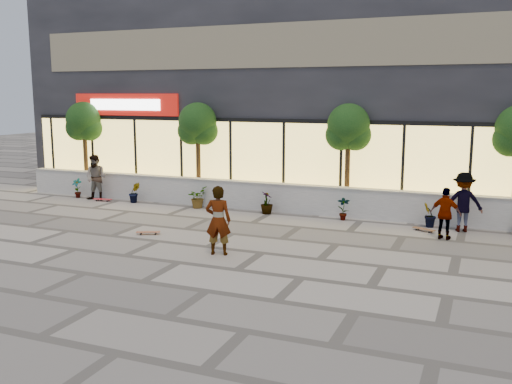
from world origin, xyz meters
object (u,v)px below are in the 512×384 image
at_px(tree_mideast, 348,130).
at_px(skater_center, 218,220).
at_px(tree_midwest, 198,126).
at_px(skater_right_far, 463,202).
at_px(skateboard_left, 103,199).
at_px(skateboard_center, 148,232).
at_px(tree_west, 84,124).
at_px(skater_right_near, 446,214).
at_px(skateboard_right_near, 424,229).
at_px(skater_left, 96,178).

relative_size(tree_mideast, skater_center, 2.10).
bearing_deg(tree_midwest, skater_right_far, -7.97).
xyz_separation_m(tree_mideast, skateboard_left, (-9.55, -1.50, -2.91)).
bearing_deg(skater_right_far, skateboard_center, 14.28).
bearing_deg(skateboard_center, tree_west, 115.23).
distance_m(skater_right_near, skateboard_left, 13.20).
distance_m(skater_center, skateboard_right_near, 6.82).
bearing_deg(skateboard_center, skater_left, 115.83).
distance_m(tree_midwest, skateboard_right_near, 9.57).
height_order(tree_midwest, skater_left, tree_midwest).
xyz_separation_m(tree_west, tree_midwest, (5.50, 0.00, 0.00)).
relative_size(tree_west, tree_midwest, 1.00).
relative_size(tree_west, skater_left, 2.13).
xyz_separation_m(skater_right_near, skateboard_left, (-13.13, 1.17, -0.70)).
distance_m(tree_midwest, tree_mideast, 6.00).
xyz_separation_m(skater_left, skateboard_center, (5.07, -4.08, -0.85)).
bearing_deg(skater_right_near, tree_west, 2.77).
relative_size(skater_center, skater_left, 1.01).
height_order(tree_west, skateboard_right_near, tree_west).
relative_size(tree_mideast, skater_left, 2.13).
bearing_deg(tree_midwest, skateboard_right_near, -11.90).
distance_m(tree_west, tree_mideast, 11.50).
bearing_deg(skateboard_left, skater_center, -42.52).
distance_m(skater_left, skateboard_left, 0.92).
distance_m(skateboard_left, skateboard_right_near, 12.47).
bearing_deg(tree_mideast, tree_midwest, 180.00).
height_order(skater_center, skateboard_center, skater_center).
bearing_deg(skater_right_near, skateboard_left, 7.72).
xyz_separation_m(skateboard_center, skateboard_right_near, (7.75, 3.60, 0.00)).
height_order(tree_mideast, skater_right_near, tree_mideast).
bearing_deg(skateboard_left, skateboard_center, -48.88).
relative_size(skateboard_center, skateboard_left, 0.93).
height_order(skater_right_near, skateboard_left, skater_right_near).
bearing_deg(tree_midwest, skater_right_near, -15.58).
distance_m(tree_west, tree_midwest, 5.50).
bearing_deg(tree_midwest, skater_center, -58.21).
xyz_separation_m(skateboard_center, skateboard_left, (-4.71, 3.98, 0.00)).
distance_m(skater_left, skateboard_center, 6.56).
bearing_deg(skateboard_right_near, tree_mideast, 172.62).
relative_size(skater_right_far, skateboard_center, 2.54).
relative_size(tree_midwest, skater_center, 2.10).
height_order(skateboard_left, skateboard_right_near, skateboard_left).
distance_m(tree_mideast, skater_right_near, 4.99).
distance_m(skater_center, skater_right_near, 6.76).
distance_m(tree_west, skater_right_near, 15.48).
xyz_separation_m(tree_west, skater_center, (9.61, -6.64, -2.05)).
xyz_separation_m(tree_midwest, skateboard_center, (1.16, -5.48, -2.91)).
bearing_deg(skater_right_far, skater_right_near, 61.29).
xyz_separation_m(tree_mideast, skater_right_far, (4.00, -1.40, -2.06)).
bearing_deg(tree_mideast, skateboard_left, -171.08).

